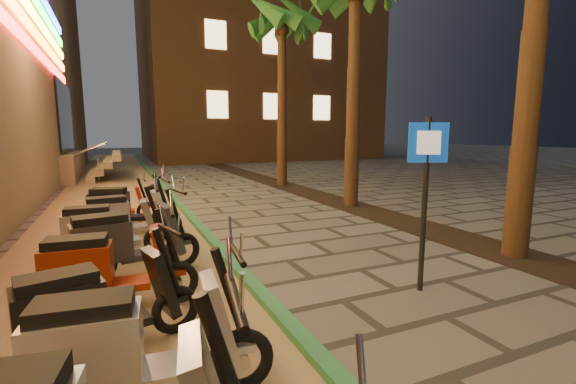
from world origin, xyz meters
name	(u,v)px	position (x,y,z in m)	size (l,w,h in m)	color
ground	(449,378)	(0.00, 0.00, 0.00)	(120.00, 120.00, 0.00)	#474442
parking_strip	(114,204)	(-2.60, 10.00, 0.01)	(3.40, 60.00, 0.01)	#8C7251
green_curb	(174,199)	(-0.90, 10.00, 0.05)	(0.18, 60.00, 0.10)	#296D43
planting_strip	(397,220)	(3.60, 5.00, 0.01)	(1.20, 40.00, 0.02)	black
apartment_block	(249,14)	(9.00, 32.00, 12.50)	(18.00, 16.06, 25.00)	brown
palm_d	(282,31)	(3.60, 12.00, 5.94)	(2.97, 3.02, 7.16)	#472D19
pedestrian_sign	(426,181)	(1.10, 1.53, 1.46)	(0.46, 0.23, 2.25)	black
scooter_5	(127,348)	(-2.47, 0.63, 0.53)	(1.73, 0.65, 1.21)	black
scooter_6	(92,308)	(-2.74, 1.51, 0.50)	(1.62, 0.80, 1.15)	black
scooter_7	(103,269)	(-2.68, 2.54, 0.52)	(1.69, 0.61, 1.19)	black
scooter_8	(123,242)	(-2.45, 3.54, 0.54)	(1.78, 0.78, 1.25)	black
scooter_9	(106,230)	(-2.68, 4.50, 0.52)	(1.70, 0.59, 1.20)	black
scooter_10	(123,217)	(-2.42, 5.38, 0.53)	(1.72, 0.65, 1.21)	black
scooter_11	(123,207)	(-2.39, 6.39, 0.54)	(1.74, 0.87, 1.23)	black
scooter_12	(114,204)	(-2.58, 7.36, 0.45)	(1.46, 0.51, 1.03)	black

